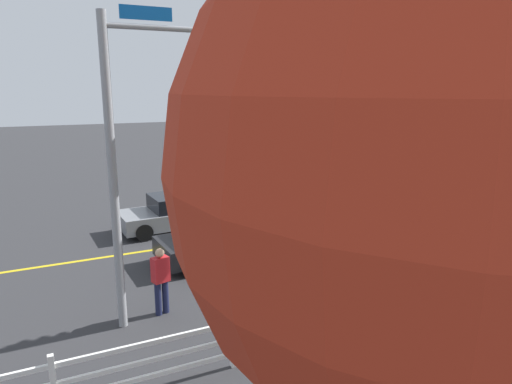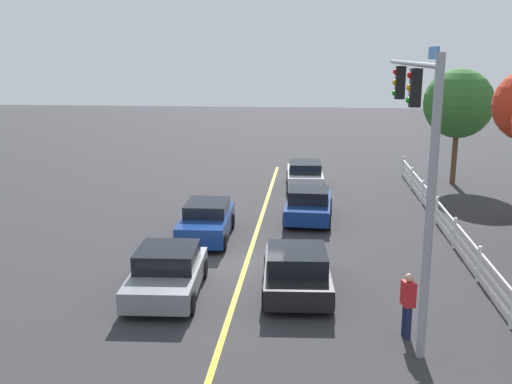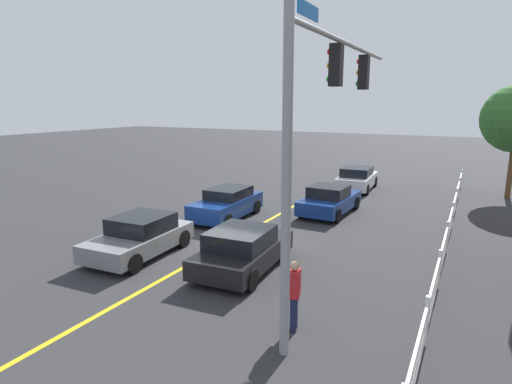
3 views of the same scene
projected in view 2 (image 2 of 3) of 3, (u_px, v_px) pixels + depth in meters
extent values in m
plane|color=#2D2D30|center=(244.00, 270.00, 19.37)|extent=(120.00, 120.00, 0.00)
cube|color=gold|center=(256.00, 234.00, 23.25)|extent=(28.00, 0.16, 0.01)
cylinder|color=gray|center=(430.00, 213.00, 13.08)|extent=(0.20, 0.20, 6.98)
cylinder|color=gray|center=(410.00, 63.00, 16.21)|extent=(7.97, 0.12, 0.12)
cube|color=#0C59B2|center=(434.00, 53.00, 13.15)|extent=(1.10, 0.03, 0.28)
cube|color=black|center=(415.00, 88.00, 15.31)|extent=(0.32, 0.28, 1.00)
sphere|color=red|center=(410.00, 75.00, 15.25)|extent=(0.17, 0.17, 0.17)
sphere|color=orange|center=(409.00, 88.00, 15.32)|extent=(0.17, 0.17, 0.17)
sphere|color=#148C19|center=(409.00, 100.00, 15.39)|extent=(0.17, 0.17, 0.17)
cube|color=black|center=(400.00, 82.00, 18.01)|extent=(0.32, 0.28, 1.00)
sphere|color=red|center=(396.00, 72.00, 17.96)|extent=(0.17, 0.17, 0.17)
sphere|color=orange|center=(395.00, 82.00, 18.03)|extent=(0.17, 0.17, 0.17)
sphere|color=#148C19|center=(395.00, 93.00, 18.10)|extent=(0.17, 0.17, 0.17)
cube|color=navy|center=(309.00, 207.00, 25.22)|extent=(4.18, 2.00, 0.62)
cube|color=black|center=(309.00, 195.00, 24.89)|extent=(1.73, 1.72, 0.53)
cylinder|color=black|center=(291.00, 203.00, 26.73)|extent=(0.65, 0.25, 0.64)
cylinder|color=black|center=(329.00, 205.00, 26.50)|extent=(0.65, 0.25, 0.64)
cylinder|color=black|center=(286.00, 220.00, 24.04)|extent=(0.65, 0.25, 0.64)
cylinder|color=black|center=(328.00, 222.00, 23.81)|extent=(0.65, 0.25, 0.64)
cube|color=silver|center=(305.00, 177.00, 31.28)|extent=(4.16, 1.99, 0.67)
cube|color=black|center=(305.00, 167.00, 30.94)|extent=(2.19, 1.72, 0.51)
cylinder|color=black|center=(289.00, 176.00, 32.72)|extent=(0.65, 0.25, 0.64)
cylinder|color=black|center=(319.00, 176.00, 32.64)|extent=(0.65, 0.25, 0.64)
cylinder|color=black|center=(289.00, 187.00, 30.02)|extent=(0.65, 0.25, 0.64)
cylinder|color=black|center=(322.00, 187.00, 29.94)|extent=(0.65, 0.25, 0.64)
cube|color=slate|center=(167.00, 278.00, 17.34)|extent=(4.04, 2.12, 0.60)
cube|color=black|center=(167.00, 257.00, 17.40)|extent=(1.98, 1.82, 0.56)
cylinder|color=black|center=(190.00, 303.00, 16.04)|extent=(0.65, 0.25, 0.64)
cylinder|color=black|center=(125.00, 302.00, 16.12)|extent=(0.65, 0.25, 0.64)
cylinder|color=black|center=(203.00, 268.00, 18.65)|extent=(0.65, 0.25, 0.64)
cylinder|color=black|center=(147.00, 267.00, 18.73)|extent=(0.65, 0.25, 0.64)
cube|color=navy|center=(207.00, 224.00, 22.58)|extent=(4.15, 1.86, 0.73)
cube|color=black|center=(207.00, 207.00, 22.64)|extent=(2.04, 1.62, 0.45)
cylinder|color=black|center=(223.00, 242.00, 21.23)|extent=(0.65, 0.24, 0.64)
cylinder|color=black|center=(179.00, 241.00, 21.34)|extent=(0.65, 0.24, 0.64)
cylinder|color=black|center=(231.00, 221.00, 23.94)|extent=(0.65, 0.24, 0.64)
cylinder|color=black|center=(192.00, 220.00, 24.04)|extent=(0.65, 0.24, 0.64)
cube|color=black|center=(297.00, 275.00, 17.58)|extent=(4.13, 2.14, 0.60)
cube|color=black|center=(297.00, 259.00, 17.25)|extent=(2.10, 1.83, 0.55)
cylinder|color=black|center=(267.00, 265.00, 18.99)|extent=(0.65, 0.26, 0.64)
cylinder|color=black|center=(323.00, 265.00, 18.92)|extent=(0.65, 0.26, 0.64)
cylinder|color=black|center=(266.00, 299.00, 16.33)|extent=(0.65, 0.26, 0.64)
cylinder|color=black|center=(330.00, 300.00, 16.27)|extent=(0.65, 0.26, 0.64)
cylinder|color=#191E3F|center=(405.00, 319.00, 14.85)|extent=(0.16, 0.16, 0.85)
cylinder|color=#191E3F|center=(408.00, 323.00, 14.65)|extent=(0.16, 0.16, 0.85)
cube|color=red|center=(408.00, 294.00, 14.58)|extent=(0.45, 0.35, 0.62)
sphere|color=tan|center=(409.00, 278.00, 14.48)|extent=(0.22, 0.22, 0.22)
cube|color=white|center=(403.00, 166.00, 34.05)|extent=(0.10, 0.10, 1.15)
cube|color=white|center=(412.00, 178.00, 30.90)|extent=(0.10, 0.10, 1.15)
cube|color=white|center=(423.00, 192.00, 27.76)|extent=(0.10, 0.10, 1.15)
cube|color=white|center=(437.00, 210.00, 24.61)|extent=(0.10, 0.10, 1.15)
cube|color=white|center=(455.00, 233.00, 21.46)|extent=(0.10, 0.10, 1.15)
cube|color=white|center=(479.00, 264.00, 18.31)|extent=(0.10, 0.10, 1.15)
cube|color=white|center=(455.00, 223.00, 21.37)|extent=(26.00, 0.06, 0.09)
cube|color=white|center=(455.00, 232.00, 21.45)|extent=(26.00, 0.06, 0.09)
cube|color=white|center=(454.00, 241.00, 21.53)|extent=(26.00, 0.06, 0.09)
cylinder|color=brown|center=(454.00, 157.00, 31.90)|extent=(0.29, 0.29, 2.98)
sphere|color=#2D6628|center=(458.00, 103.00, 31.24)|extent=(3.67, 3.67, 3.67)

